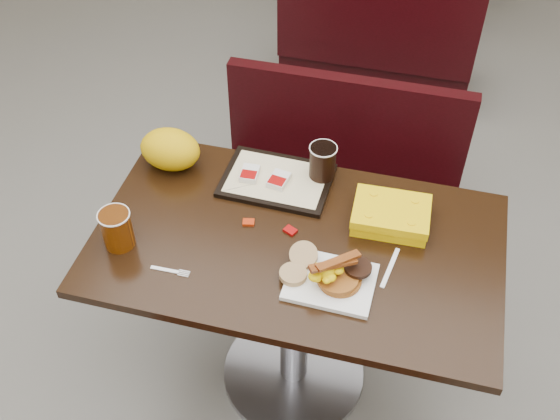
% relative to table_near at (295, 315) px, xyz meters
% --- Properties ---
extents(floor, '(6.00, 7.00, 0.01)m').
position_rel_table_near_xyz_m(floor, '(0.00, 0.00, -0.38)').
color(floor, gray).
rests_on(floor, ground).
extents(table_near, '(1.20, 0.70, 0.75)m').
position_rel_table_near_xyz_m(table_near, '(0.00, 0.00, 0.00)').
color(table_near, black).
rests_on(table_near, floor).
extents(bench_near_n, '(1.00, 0.46, 0.72)m').
position_rel_table_near_xyz_m(bench_near_n, '(0.00, 0.70, -0.02)').
color(bench_near_n, black).
rests_on(bench_near_n, floor).
extents(bench_far_s, '(1.00, 0.46, 0.72)m').
position_rel_table_near_xyz_m(bench_far_s, '(0.00, 1.90, -0.02)').
color(bench_far_s, black).
rests_on(bench_far_s, floor).
extents(platter, '(0.25, 0.19, 0.01)m').
position_rel_table_near_xyz_m(platter, '(0.13, -0.13, 0.38)').
color(platter, white).
rests_on(platter, table_near).
extents(pancake_stack, '(0.13, 0.13, 0.03)m').
position_rel_table_near_xyz_m(pancake_stack, '(0.15, -0.13, 0.40)').
color(pancake_stack, brown).
rests_on(pancake_stack, platter).
extents(sausage_patty, '(0.09, 0.09, 0.01)m').
position_rel_table_near_xyz_m(sausage_patty, '(0.19, -0.09, 0.42)').
color(sausage_patty, black).
rests_on(sausage_patty, pancake_stack).
extents(scrambled_eggs, '(0.08, 0.07, 0.04)m').
position_rel_table_near_xyz_m(scrambled_eggs, '(0.11, -0.14, 0.44)').
color(scrambled_eggs, yellow).
rests_on(scrambled_eggs, pancake_stack).
extents(bacon_strips, '(0.15, 0.13, 0.01)m').
position_rel_table_near_xyz_m(bacon_strips, '(0.13, -0.14, 0.46)').
color(bacon_strips, '#400F04').
rests_on(bacon_strips, scrambled_eggs).
extents(muffin_bottom, '(0.09, 0.09, 0.02)m').
position_rel_table_near_xyz_m(muffin_bottom, '(0.02, -0.15, 0.40)').
color(muffin_bottom, '#A47C56').
rests_on(muffin_bottom, platter).
extents(muffin_top, '(0.09, 0.09, 0.05)m').
position_rel_table_near_xyz_m(muffin_top, '(0.04, -0.08, 0.41)').
color(muffin_top, '#A47C56').
rests_on(muffin_top, platter).
extents(coffee_cup_near, '(0.09, 0.09, 0.12)m').
position_rel_table_near_xyz_m(coffee_cup_near, '(-0.50, -0.14, 0.44)').
color(coffee_cup_near, '#823804').
rests_on(coffee_cup_near, table_near).
extents(fork, '(0.12, 0.02, 0.00)m').
position_rel_table_near_xyz_m(fork, '(-0.34, -0.20, 0.38)').
color(fork, white).
rests_on(fork, table_near).
extents(knife, '(0.04, 0.16, 0.00)m').
position_rel_table_near_xyz_m(knife, '(0.28, -0.04, 0.38)').
color(knife, white).
rests_on(knife, table_near).
extents(condiment_syrup, '(0.04, 0.03, 0.01)m').
position_rel_table_near_xyz_m(condiment_syrup, '(-0.16, 0.03, 0.38)').
color(condiment_syrup, '#9F2306').
rests_on(condiment_syrup, table_near).
extents(condiment_ketchup, '(0.05, 0.04, 0.01)m').
position_rel_table_near_xyz_m(condiment_ketchup, '(-0.03, 0.03, 0.38)').
color(condiment_ketchup, '#8C0504').
rests_on(condiment_ketchup, table_near).
extents(tray, '(0.35, 0.25, 0.02)m').
position_rel_table_near_xyz_m(tray, '(-0.12, 0.23, 0.38)').
color(tray, black).
rests_on(tray, table_near).
extents(hashbrown_sleeve_left, '(0.06, 0.08, 0.02)m').
position_rel_table_near_xyz_m(hashbrown_sleeve_left, '(-0.21, 0.22, 0.40)').
color(hashbrown_sleeve_left, silver).
rests_on(hashbrown_sleeve_left, tray).
extents(hashbrown_sleeve_right, '(0.07, 0.08, 0.02)m').
position_rel_table_near_xyz_m(hashbrown_sleeve_right, '(-0.11, 0.21, 0.40)').
color(hashbrown_sleeve_right, silver).
rests_on(hashbrown_sleeve_right, tray).
extents(coffee_cup_far, '(0.09, 0.09, 0.11)m').
position_rel_table_near_xyz_m(coffee_cup_far, '(0.01, 0.28, 0.45)').
color(coffee_cup_far, black).
rests_on(coffee_cup_far, tray).
extents(clamshell, '(0.23, 0.18, 0.06)m').
position_rel_table_near_xyz_m(clamshell, '(0.25, 0.14, 0.41)').
color(clamshell, '#EDBD03').
rests_on(clamshell, table_near).
extents(paper_bag, '(0.22, 0.17, 0.14)m').
position_rel_table_near_xyz_m(paper_bag, '(-0.48, 0.22, 0.44)').
color(paper_bag, '#DEC207').
rests_on(paper_bag, table_near).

